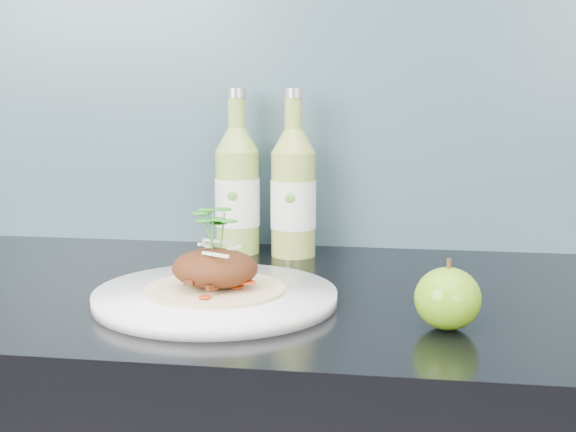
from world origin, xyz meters
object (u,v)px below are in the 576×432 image
object	(u,v)px
dinner_plate	(215,297)
cider_bottle_right	(293,193)
cider_bottle_left	(237,191)
green_apple	(448,298)

from	to	relation	value
dinner_plate	cider_bottle_right	distance (m)	0.30
cider_bottle_left	cider_bottle_right	xyz separation A→B (m)	(0.09, -0.01, 0.00)
green_apple	cider_bottle_right	xyz separation A→B (m)	(-0.22, 0.34, 0.06)
dinner_plate	green_apple	distance (m)	0.28
dinner_plate	cider_bottle_right	bearing A→B (deg)	79.47
dinner_plate	green_apple	world-z (taller)	green_apple
green_apple	cider_bottle_right	distance (m)	0.41
dinner_plate	cider_bottle_right	size ratio (longest dim) A/B	1.35
dinner_plate	green_apple	bearing A→B (deg)	-12.35
dinner_plate	green_apple	xyz separation A→B (m)	(0.27, -0.06, 0.03)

